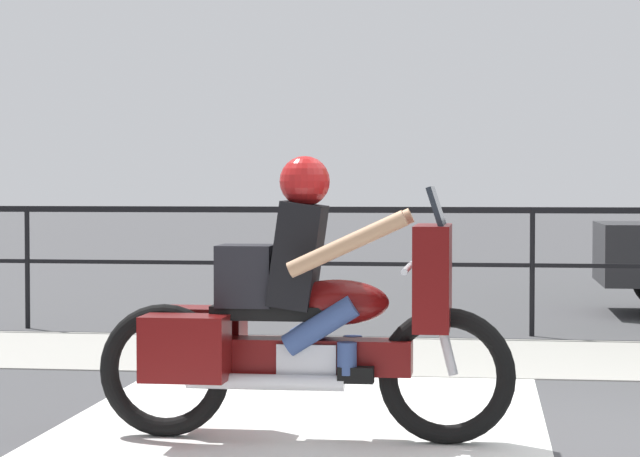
% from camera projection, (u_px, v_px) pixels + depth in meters
% --- Properties ---
extents(ground_plane, '(120.00, 120.00, 0.00)m').
position_uv_depth(ground_plane, '(564.00, 439.00, 7.19)').
color(ground_plane, '#424244').
extents(sidewalk_band, '(44.00, 2.40, 0.01)m').
position_uv_depth(sidewalk_band, '(539.00, 358.00, 10.56)').
color(sidewalk_band, '#99968E').
rests_on(sidewalk_band, ground).
extents(crosswalk_band, '(2.95, 6.00, 0.01)m').
position_uv_depth(crosswalk_band, '(292.00, 438.00, 7.20)').
color(crosswalk_band, silver).
rests_on(crosswalk_band, ground).
extents(fence_railing, '(36.00, 0.05, 1.25)m').
position_uv_depth(fence_railing, '(532.00, 235.00, 12.06)').
color(fence_railing, black).
rests_on(fence_railing, ground).
extents(motorcycle, '(2.41, 0.76, 1.63)m').
position_uv_depth(motorcycle, '(302.00, 317.00, 7.14)').
color(motorcycle, black).
rests_on(motorcycle, ground).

